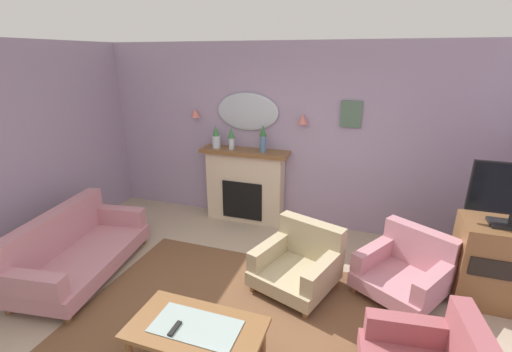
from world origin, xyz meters
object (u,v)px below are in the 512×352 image
(mantel_vase_right, at_px, (216,138))
(wall_mirror, at_px, (247,112))
(mantel_vase_centre, at_px, (231,137))
(mantel_vase_left, at_px, (263,138))
(tv_cabinet, at_px, (498,264))
(fireplace, at_px, (245,186))
(framed_picture, at_px, (351,114))
(floral_couch, at_px, (75,249))
(armchair_near_fireplace, at_px, (300,261))
(tv_remote, at_px, (175,329))
(wall_sconce_right, at_px, (303,119))
(armchair_by_coffee_table, at_px, (406,268))
(wall_sconce_left, at_px, (195,113))
(coffee_table, at_px, (196,332))

(mantel_vase_right, bearing_deg, wall_mirror, 20.70)
(mantel_vase_centre, bearing_deg, mantel_vase_right, 180.00)
(mantel_vase_left, relative_size, tv_cabinet, 0.44)
(fireplace, bearing_deg, framed_picture, 5.77)
(floral_couch, distance_m, tv_cabinet, 4.73)
(mantel_vase_centre, distance_m, floral_couch, 2.55)
(wall_mirror, distance_m, tv_cabinet, 3.60)
(fireplace, distance_m, armchair_near_fireplace, 1.83)
(fireplace, height_order, mantel_vase_right, mantel_vase_right)
(framed_picture, xyz_separation_m, tv_remote, (-1.03, -3.01, -1.30))
(fireplace, xyz_separation_m, mantel_vase_centre, (-0.20, -0.03, 0.77))
(framed_picture, bearing_deg, tv_remote, -108.83)
(wall_sconce_right, bearing_deg, armchair_by_coffee_table, -40.15)
(mantel_vase_left, height_order, wall_sconce_left, wall_sconce_left)
(fireplace, height_order, wall_sconce_right, wall_sconce_right)
(tv_remote, xyz_separation_m, armchair_near_fireplace, (0.70, 1.48, -0.15))
(fireplace, bearing_deg, wall_sconce_right, 6.16)
(mantel_vase_right, relative_size, mantel_vase_centre, 1.04)
(fireplace, height_order, wall_mirror, wall_mirror)
(framed_picture, relative_size, armchair_by_coffee_table, 0.32)
(coffee_table, xyz_separation_m, armchair_near_fireplace, (0.56, 1.40, -0.08))
(fireplace, xyz_separation_m, tv_cabinet, (3.19, -0.97, -0.12))
(floral_couch, bearing_deg, tv_remote, -24.09)
(armchair_near_fireplace, bearing_deg, mantel_vase_centre, 135.53)
(tv_cabinet, bearing_deg, armchair_by_coffee_table, -169.46)
(mantel_vase_left, distance_m, wall_mirror, 0.49)
(wall_mirror, relative_size, tv_cabinet, 1.07)
(tv_remote, bearing_deg, wall_mirror, 98.94)
(mantel_vase_left, xyz_separation_m, wall_mirror, (-0.30, 0.17, 0.34))
(mantel_vase_right, bearing_deg, wall_sconce_right, 5.27)
(wall_sconce_right, bearing_deg, mantel_vase_left, -167.69)
(mantel_vase_right, xyz_separation_m, floral_couch, (-0.98, -1.98, -0.99))
(fireplace, height_order, framed_picture, framed_picture)
(wall_sconce_right, height_order, tv_remote, wall_sconce_right)
(coffee_table, height_order, armchair_near_fireplace, armchair_near_fireplace)
(mantel_vase_right, relative_size, mantel_vase_left, 0.87)
(armchair_near_fireplace, bearing_deg, wall_sconce_left, 144.03)
(fireplace, xyz_separation_m, coffee_table, (0.61, -2.78, -0.19))
(armchair_near_fireplace, bearing_deg, tv_remote, -115.28)
(wall_sconce_right, xyz_separation_m, tv_cabinet, (2.34, -1.07, -1.21))
(coffee_table, distance_m, floral_couch, 2.18)
(mantel_vase_centre, height_order, framed_picture, framed_picture)
(wall_sconce_left, xyz_separation_m, framed_picture, (2.35, 0.06, 0.09))
(coffee_table, xyz_separation_m, tv_cabinet, (2.57, 1.80, 0.07))
(wall_sconce_left, bearing_deg, framed_picture, 1.46)
(floral_couch, relative_size, tv_cabinet, 2.01)
(fireplace, bearing_deg, coffee_table, -77.53)
(mantel_vase_right, xyz_separation_m, armchair_near_fireplace, (1.62, -1.35, -1.01))
(fireplace, height_order, coffee_table, fireplace)
(coffee_table, bearing_deg, armchair_by_coffee_table, 44.02)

